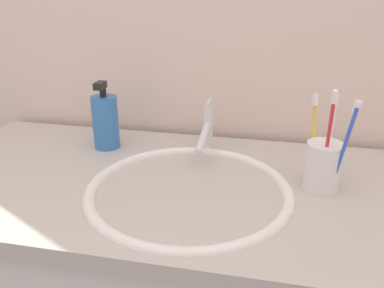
% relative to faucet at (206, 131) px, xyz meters
% --- Properties ---
extents(tiled_wall_back, '(2.47, 0.04, 2.40)m').
position_rel_faucet_xyz_m(tiled_wall_back, '(0.04, 0.15, 0.25)').
color(tiled_wall_back, beige).
rests_on(tiled_wall_back, ground).
extents(sink_basin, '(0.41, 0.41, 0.11)m').
position_rel_faucet_xyz_m(sink_basin, '(0.00, -0.19, -0.09)').
color(sink_basin, white).
rests_on(sink_basin, vanity_counter).
extents(faucet, '(0.02, 0.16, 0.12)m').
position_rel_faucet_xyz_m(faucet, '(0.00, 0.00, 0.00)').
color(faucet, silver).
rests_on(faucet, sink_basin).
extents(toothbrush_cup, '(0.07, 0.07, 0.10)m').
position_rel_faucet_xyz_m(toothbrush_cup, '(0.26, -0.13, -0.01)').
color(toothbrush_cup, white).
rests_on(toothbrush_cup, vanity_counter).
extents(toothbrush_white, '(0.02, 0.05, 0.18)m').
position_rel_faucet_xyz_m(toothbrush_white, '(0.27, -0.09, 0.05)').
color(toothbrush_white, white).
rests_on(toothbrush_white, toothbrush_cup).
extents(toothbrush_yellow, '(0.02, 0.05, 0.18)m').
position_rel_faucet_xyz_m(toothbrush_yellow, '(0.24, -0.09, 0.05)').
color(toothbrush_yellow, yellow).
rests_on(toothbrush_yellow, toothbrush_cup).
extents(toothbrush_blue, '(0.04, 0.02, 0.19)m').
position_rel_faucet_xyz_m(toothbrush_blue, '(0.29, -0.15, 0.06)').
color(toothbrush_blue, blue).
rests_on(toothbrush_blue, toothbrush_cup).
extents(toothbrush_red, '(0.01, 0.02, 0.20)m').
position_rel_faucet_xyz_m(toothbrush_red, '(0.26, -0.14, 0.06)').
color(toothbrush_red, red).
rests_on(toothbrush_red, toothbrush_cup).
extents(soap_dispenser, '(0.06, 0.06, 0.17)m').
position_rel_faucet_xyz_m(soap_dispenser, '(-0.25, -0.01, 0.01)').
color(soap_dispenser, '#3372BF').
rests_on(soap_dispenser, vanity_counter).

